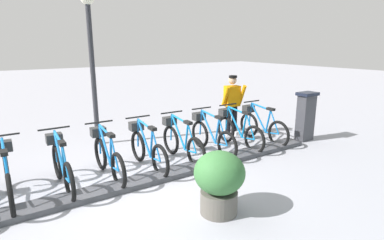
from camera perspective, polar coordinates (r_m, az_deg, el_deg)
The scene contains 14 objects.
ground_plane at distance 5.77m, azimuth -11.20°, elevation -11.93°, with size 60.00×60.00×0.00m, color #A0A0A9.
dock_rail_base at distance 5.75m, azimuth -11.22°, elevation -11.48°, with size 0.44×8.99×0.10m, color #47474C.
payment_kiosk at distance 8.60m, azimuth 20.27°, elevation 0.78°, with size 0.36×0.52×1.28m.
bike_docked_0 at distance 8.23m, azimuth 12.66°, elevation -0.94°, with size 1.72×0.54×1.02m.
bike_docked_1 at distance 7.68m, azimuth 8.40°, elevation -1.82°, with size 1.72×0.54×1.02m.
bike_docked_2 at distance 7.17m, azimuth 3.52°, elevation -2.81°, with size 1.72×0.54×1.02m.
bike_docked_3 at distance 6.73m, azimuth -2.07°, elevation -3.92°, with size 1.72×0.54×1.02m.
bike_docked_4 at distance 6.36m, azimuth -8.39°, elevation -5.13°, with size 1.72×0.54×1.02m.
bike_docked_5 at distance 6.09m, azimuth -15.41°, elevation -6.39°, with size 1.72×0.54×1.02m.
bike_docked_6 at distance 5.91m, azimuth -23.01°, elevation -7.64°, with size 1.72×0.54×1.02m.
bike_docked_7 at distance 5.84m, azimuth -30.97°, elevation -8.80°, with size 1.72×0.54×1.02m.
worker_near_rack at distance 8.58m, azimuth 7.41°, elevation 3.16°, with size 0.53×0.67×1.66m.
lamp_post at distance 7.91m, azimuth -18.21°, elevation 12.82°, with size 0.32×0.32×3.68m.
planter_bush at distance 4.65m, azimuth 5.07°, elevation -10.90°, with size 0.76×0.76×0.97m.
Camera 1 is at (-4.85, 1.90, 2.48)m, focal length 28.83 mm.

